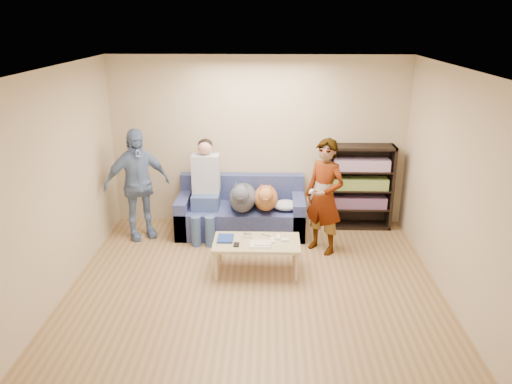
{
  "coord_description": "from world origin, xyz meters",
  "views": [
    {
      "loc": [
        0.17,
        -4.94,
        3.12
      ],
      "look_at": [
        0.0,
        1.2,
        0.95
      ],
      "focal_mm": 35.0,
      "sensor_mm": 36.0,
      "label": 1
    }
  ],
  "objects_px": {
    "person_standing_right": "(324,197)",
    "notebook_blue": "(225,238)",
    "dog_gray": "(242,197)",
    "dog_tan": "(266,198)",
    "person_standing_left": "(137,184)",
    "coffee_table": "(257,245)",
    "camera_silver": "(248,236)",
    "sofa": "(241,214)",
    "person_seated": "(205,185)",
    "bookshelf": "(359,185)"
  },
  "relations": [
    {
      "from": "person_standing_right",
      "to": "person_standing_left",
      "type": "distance_m",
      "value": 2.7
    },
    {
      "from": "person_standing_right",
      "to": "dog_gray",
      "type": "distance_m",
      "value": 1.22
    },
    {
      "from": "notebook_blue",
      "to": "sofa",
      "type": "height_order",
      "value": "sofa"
    },
    {
      "from": "person_standing_left",
      "to": "dog_gray",
      "type": "height_order",
      "value": "person_standing_left"
    },
    {
      "from": "sofa",
      "to": "dog_gray",
      "type": "height_order",
      "value": "dog_gray"
    },
    {
      "from": "person_standing_right",
      "to": "dog_gray",
      "type": "xyz_separation_m",
      "value": [
        -1.14,
        0.41,
        -0.17
      ]
    },
    {
      "from": "person_standing_left",
      "to": "dog_tan",
      "type": "relative_size",
      "value": 1.44
    },
    {
      "from": "person_seated",
      "to": "camera_silver",
      "type": "bearing_deg",
      "value": -57.31
    },
    {
      "from": "bookshelf",
      "to": "sofa",
      "type": "bearing_deg",
      "value": -172.6
    },
    {
      "from": "person_seated",
      "to": "dog_tan",
      "type": "xyz_separation_m",
      "value": [
        0.89,
        -0.06,
        -0.16
      ]
    },
    {
      "from": "dog_gray",
      "to": "dog_tan",
      "type": "xyz_separation_m",
      "value": [
        0.34,
        0.05,
        -0.02
      ]
    },
    {
      "from": "coffee_table",
      "to": "sofa",
      "type": "bearing_deg",
      "value": 101.82
    },
    {
      "from": "sofa",
      "to": "bookshelf",
      "type": "relative_size",
      "value": 1.46
    },
    {
      "from": "notebook_blue",
      "to": "sofa",
      "type": "relative_size",
      "value": 0.14
    },
    {
      "from": "notebook_blue",
      "to": "dog_gray",
      "type": "xyz_separation_m",
      "value": [
        0.17,
        0.99,
        0.2
      ]
    },
    {
      "from": "sofa",
      "to": "camera_silver",
      "type": "bearing_deg",
      "value": -82.74
    },
    {
      "from": "person_standing_left",
      "to": "notebook_blue",
      "type": "height_order",
      "value": "person_standing_left"
    },
    {
      "from": "person_standing_right",
      "to": "person_standing_left",
      "type": "relative_size",
      "value": 0.98
    },
    {
      "from": "notebook_blue",
      "to": "person_seated",
      "type": "distance_m",
      "value": 1.22
    },
    {
      "from": "person_standing_left",
      "to": "coffee_table",
      "type": "height_order",
      "value": "person_standing_left"
    },
    {
      "from": "dog_tan",
      "to": "coffee_table",
      "type": "distance_m",
      "value": 1.12
    },
    {
      "from": "dog_gray",
      "to": "bookshelf",
      "type": "xyz_separation_m",
      "value": [
        1.77,
        0.47,
        0.05
      ]
    },
    {
      "from": "sofa",
      "to": "coffee_table",
      "type": "xyz_separation_m",
      "value": [
        0.27,
        -1.28,
        0.09
      ]
    },
    {
      "from": "notebook_blue",
      "to": "dog_gray",
      "type": "height_order",
      "value": "dog_gray"
    },
    {
      "from": "person_standing_left",
      "to": "sofa",
      "type": "distance_m",
      "value": 1.61
    },
    {
      "from": "person_standing_left",
      "to": "bookshelf",
      "type": "distance_m",
      "value": 3.33
    },
    {
      "from": "person_standing_right",
      "to": "coffee_table",
      "type": "distance_m",
      "value": 1.19
    },
    {
      "from": "bookshelf",
      "to": "person_seated",
      "type": "bearing_deg",
      "value": -171.15
    },
    {
      "from": "person_standing_right",
      "to": "coffee_table",
      "type": "relative_size",
      "value": 1.46
    },
    {
      "from": "coffee_table",
      "to": "dog_tan",
      "type": "bearing_deg",
      "value": 84.53
    },
    {
      "from": "notebook_blue",
      "to": "bookshelf",
      "type": "xyz_separation_m",
      "value": [
        1.93,
        1.46,
        0.25
      ]
    },
    {
      "from": "camera_silver",
      "to": "coffee_table",
      "type": "xyz_separation_m",
      "value": [
        0.12,
        -0.12,
        -0.07
      ]
    },
    {
      "from": "person_standing_right",
      "to": "notebook_blue",
      "type": "relative_size",
      "value": 6.17
    },
    {
      "from": "person_seated",
      "to": "bookshelf",
      "type": "xyz_separation_m",
      "value": [
        2.32,
        0.36,
        -0.09
      ]
    },
    {
      "from": "person_standing_left",
      "to": "notebook_blue",
      "type": "xyz_separation_m",
      "value": [
        1.36,
        -0.98,
        -0.39
      ]
    },
    {
      "from": "sofa",
      "to": "dog_tan",
      "type": "bearing_deg",
      "value": -26.59
    },
    {
      "from": "person_standing_right",
      "to": "dog_tan",
      "type": "height_order",
      "value": "person_standing_right"
    },
    {
      "from": "dog_gray",
      "to": "dog_tan",
      "type": "distance_m",
      "value": 0.34
    },
    {
      "from": "dog_gray",
      "to": "notebook_blue",
      "type": "bearing_deg",
      "value": -99.54
    },
    {
      "from": "dog_gray",
      "to": "sofa",
      "type": "bearing_deg",
      "value": 98.28
    },
    {
      "from": "person_standing_left",
      "to": "coffee_table",
      "type": "xyz_separation_m",
      "value": [
        1.76,
        -1.03,
        -0.45
      ]
    },
    {
      "from": "person_standing_left",
      "to": "dog_tan",
      "type": "xyz_separation_m",
      "value": [
        1.86,
        0.06,
        -0.21
      ]
    },
    {
      "from": "camera_silver",
      "to": "person_seated",
      "type": "relative_size",
      "value": 0.07
    },
    {
      "from": "camera_silver",
      "to": "person_seated",
      "type": "xyz_separation_m",
      "value": [
        -0.66,
        1.03,
        0.33
      ]
    },
    {
      "from": "person_standing_left",
      "to": "dog_tan",
      "type": "height_order",
      "value": "person_standing_left"
    },
    {
      "from": "camera_silver",
      "to": "coffee_table",
      "type": "height_order",
      "value": "camera_silver"
    },
    {
      "from": "coffee_table",
      "to": "bookshelf",
      "type": "relative_size",
      "value": 0.85
    },
    {
      "from": "person_standing_right",
      "to": "camera_silver",
      "type": "height_order",
      "value": "person_standing_right"
    },
    {
      "from": "bookshelf",
      "to": "camera_silver",
      "type": "bearing_deg",
      "value": -139.85
    },
    {
      "from": "camera_silver",
      "to": "bookshelf",
      "type": "bearing_deg",
      "value": 40.15
    }
  ]
}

